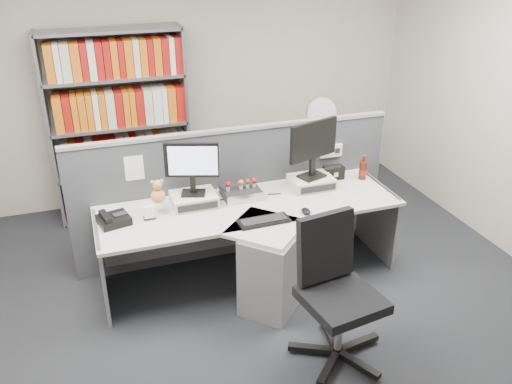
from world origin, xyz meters
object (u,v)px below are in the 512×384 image
object	(u,v)px
speaker	(334,173)
shelving_unit	(120,129)
monitor_left	(192,164)
mouse	(306,211)
desk	(258,244)
monitor_right	(313,145)
filing_cabinet	(318,174)
desk_fan	(321,116)
desktop_pc	(241,192)
keyboard	(264,221)
cola_bottle	(363,170)
desk_calendar	(149,213)
desk_phone	(113,219)
office_chair	(335,287)

from	to	relation	value
speaker	shelving_unit	size ratio (longest dim) A/B	0.09
monitor_left	mouse	world-z (taller)	monitor_left
desk	monitor_right	distance (m)	1.01
shelving_unit	filing_cabinet	world-z (taller)	shelving_unit
shelving_unit	desk_fan	world-z (taller)	shelving_unit
desk	speaker	bearing A→B (deg)	27.82
desktop_pc	keyboard	distance (m)	0.51
desktop_pc	shelving_unit	world-z (taller)	shelving_unit
monitor_left	desktop_pc	bearing A→B (deg)	2.40
speaker	desk_fan	bearing A→B (deg)	73.05
monitor_right	cola_bottle	size ratio (longest dim) A/B	2.20
desk_fan	desk	bearing A→B (deg)	-130.62
cola_bottle	monitor_left	bearing A→B (deg)	-179.59
monitor_right	speaker	xyz separation A→B (m)	(0.27, 0.10, -0.35)
mouse	filing_cabinet	xyz separation A→B (m)	(0.80, 1.47, -0.39)
monitor_right	desk_fan	bearing A→B (deg)	61.49
desk_calendar	desk_fan	xyz separation A→B (m)	(2.05, 1.15, 0.27)
desk_phone	speaker	bearing A→B (deg)	6.22
speaker	filing_cabinet	size ratio (longest dim) A/B	0.27
desk_fan	cola_bottle	bearing A→B (deg)	-91.15
monitor_right	mouse	size ratio (longest dim) A/B	4.72
shelving_unit	desk_fan	size ratio (longest dim) A/B	3.72
desk_phone	mouse	bearing A→B (deg)	-12.37
keyboard	office_chair	xyz separation A→B (m)	(0.25, -0.80, -0.16)
keyboard	filing_cabinet	xyz separation A→B (m)	(1.19, 1.51, -0.38)
filing_cabinet	desk_calendar	bearing A→B (deg)	-150.75
desktop_pc	desk_phone	size ratio (longest dim) A/B	1.15
mouse	shelving_unit	world-z (taller)	shelving_unit
desk	monitor_left	xyz separation A→B (m)	(-0.45, 0.38, 0.64)
desktop_pc	desk_phone	world-z (taller)	desk_phone
monitor_right	speaker	bearing A→B (deg)	20.59
desktop_pc	desk_fan	size ratio (longest dim) A/B	0.60
monitor_left	keyboard	world-z (taller)	monitor_left
desktop_pc	keyboard	world-z (taller)	desktop_pc
desk_phone	desktop_pc	bearing A→B (deg)	7.14
monitor_left	shelving_unit	size ratio (longest dim) A/B	0.23
speaker	cola_bottle	distance (m)	0.27
desk	shelving_unit	size ratio (longest dim) A/B	1.30
keyboard	cola_bottle	bearing A→B (deg)	23.27
keyboard	shelving_unit	world-z (taller)	shelving_unit
desk	desk_fan	world-z (taller)	desk_fan
office_chair	monitor_left	bearing A→B (deg)	119.14
mouse	cola_bottle	world-z (taller)	cola_bottle
desktop_pc	office_chair	xyz separation A→B (m)	(0.29, -1.30, -0.19)
speaker	cola_bottle	xyz separation A→B (m)	(0.26, -0.09, 0.03)
keyboard	desk_phone	distance (m)	1.21
keyboard	cola_bottle	size ratio (longest dim) A/B	1.76
desktop_pc	mouse	world-z (taller)	desktop_pc
mouse	office_chair	distance (m)	0.85
speaker	shelving_unit	world-z (taller)	shelving_unit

